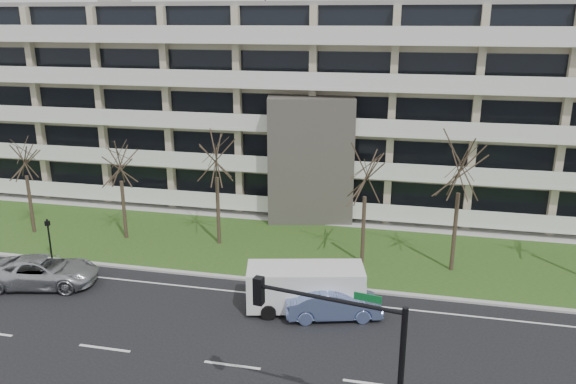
% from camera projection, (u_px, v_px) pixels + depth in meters
% --- Properties ---
extents(ground, '(160.00, 160.00, 0.00)m').
position_uv_depth(ground, '(232.00, 365.00, 23.94)').
color(ground, black).
rests_on(ground, ground).
extents(grass_verge, '(90.00, 10.00, 0.06)m').
position_uv_depth(grass_verge, '(294.00, 248.00, 36.06)').
color(grass_verge, '#264517').
rests_on(grass_verge, ground).
extents(curb, '(90.00, 0.35, 0.12)m').
position_uv_depth(curb, '(276.00, 282.00, 31.39)').
color(curb, '#B2B2AD').
rests_on(curb, ground).
extents(sidewalk, '(90.00, 2.00, 0.08)m').
position_uv_depth(sidewalk, '(310.00, 219.00, 41.19)').
color(sidewalk, '#B2B2AD').
rests_on(sidewalk, ground).
extents(lane_edge_line, '(90.00, 0.12, 0.01)m').
position_uv_depth(lane_edge_line, '(270.00, 295.00, 30.00)').
color(lane_edge_line, white).
rests_on(lane_edge_line, ground).
extents(apartment_building, '(60.50, 15.10, 18.75)m').
position_uv_depth(apartment_building, '(326.00, 103.00, 45.30)').
color(apartment_building, '#C4B799').
rests_on(apartment_building, ground).
extents(silver_pickup, '(6.31, 3.86, 1.63)m').
position_uv_depth(silver_pickup, '(43.00, 271.00, 30.93)').
color(silver_pickup, '#B3B5BB').
rests_on(silver_pickup, ground).
extents(blue_sedan, '(5.02, 2.90, 1.56)m').
position_uv_depth(blue_sedan, '(333.00, 303.00, 27.60)').
color(blue_sedan, '#748AC9').
rests_on(blue_sedan, ground).
extents(white_van, '(6.19, 3.41, 2.27)m').
position_uv_depth(white_van, '(307.00, 284.00, 28.25)').
color(white_van, white).
rests_on(white_van, ground).
extents(traffic_signal, '(5.19, 1.20, 6.08)m').
position_uv_depth(traffic_signal, '(348.00, 351.00, 18.04)').
color(traffic_signal, black).
rests_on(traffic_signal, ground).
extents(pedestrian_signal, '(0.26, 0.20, 2.71)m').
position_uv_depth(pedestrian_signal, '(49.00, 234.00, 33.73)').
color(pedestrian_signal, black).
rests_on(pedestrian_signal, ground).
extents(tree_1, '(3.64, 3.64, 7.28)m').
position_uv_depth(tree_1, '(23.00, 153.00, 37.10)').
color(tree_1, '#382B21').
rests_on(tree_1, ground).
extents(tree_2, '(3.58, 3.58, 7.16)m').
position_uv_depth(tree_2, '(119.00, 158.00, 36.11)').
color(tree_2, '#382B21').
rests_on(tree_2, ground).
extents(tree_3, '(4.05, 4.05, 8.09)m').
position_uv_depth(tree_3, '(216.00, 150.00, 34.97)').
color(tree_3, '#382B21').
rests_on(tree_3, ground).
extents(tree_4, '(3.76, 3.76, 7.53)m').
position_uv_depth(tree_4, '(366.00, 170.00, 32.20)').
color(tree_4, '#382B21').
rests_on(tree_4, ground).
extents(tree_5, '(4.26, 4.26, 8.51)m').
position_uv_depth(tree_5, '(461.00, 161.00, 30.98)').
color(tree_5, '#382B21').
rests_on(tree_5, ground).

